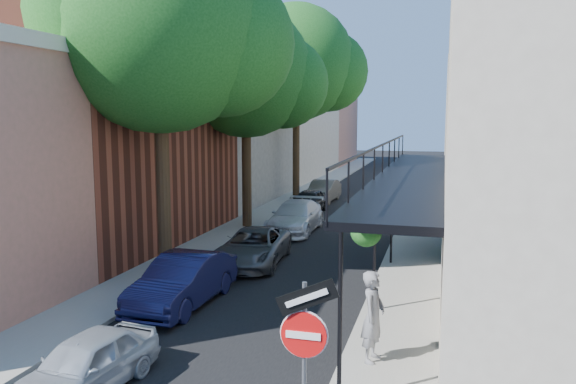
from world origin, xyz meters
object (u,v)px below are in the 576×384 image
Objects in this scene: oak_far at (305,65)px; parked_car_f at (323,191)px; parked_car_c at (253,247)px; parked_car_d at (295,217)px; parked_car_a at (85,365)px; oak_mid at (255,75)px; parked_car_e at (309,202)px; pedestrian at (373,316)px; sign_post at (304,342)px; parked_car_b at (183,281)px; oak_near at (175,30)px.

oak_far reaches higher than parked_car_f.
parked_car_d is at bearing 85.16° from parked_car_c.
oak_far is 26.23m from parked_car_a.
oak_far is at bearing 101.14° from parked_car_d.
parked_car_d is (0.00, 15.49, 0.13)m from parked_car_a.
oak_mid is 2.72× the size of parked_car_e.
pedestrian reaches higher than parked_car_f.
sign_post reaches higher than parked_car_d.
sign_post reaches higher than parked_car_a.
parked_car_a is 1.72× the size of pedestrian.
parked_car_b is 1.06× the size of parked_car_f.
parked_car_e reaches higher than parked_car_a.
parked_car_c is 5.81m from parked_car_d.
sign_post is at bearing -54.91° from oak_near.
parked_car_b is (1.59, -10.95, -6.36)m from oak_mid.
oak_mid is 2.54× the size of parked_car_f.
parked_car_d is at bearing 97.07° from parked_car_a.
parked_car_d is (0.43, 10.48, -0.01)m from parked_car_b.
oak_mid is at bearing 90.37° from oak_near.
sign_post is at bearing -72.28° from parked_car_c.
parked_car_b is 0.90× the size of parked_car_d.
sign_post is 0.25× the size of oak_far.
parked_car_b is at bearing -85.64° from oak_far.
parked_car_f is (-5.21, 25.90, -1.37)m from sign_post.
parked_car_a is 0.88× the size of parked_car_e.
sign_post is 0.67× the size of parked_car_c.
parked_car_c is 1.19× the size of parked_car_e.
parked_car_b is 19.59m from parked_car_f.
parked_car_c is at bearing 86.54° from parked_car_b.
parked_car_f is at bearing 25.19° from pedestrian.
oak_mid is at bearing 166.40° from parked_car_d.
parked_car_a is at bearing -88.31° from parked_car_e.
parked_car_f is (1.36, 8.64, -6.39)m from oak_mid.
pedestrian reaches higher than parked_car_b.
oak_near reaches higher than parked_car_b.
parked_car_d is at bearing 32.08° from pedestrian.
oak_far is 2.51× the size of parked_car_d.
parked_car_a is 20.43m from parked_car_e.
oak_near reaches higher than parked_car_f.
parked_car_c is at bearing -85.20° from parked_car_f.
oak_near is at bearing -96.34° from parked_car_e.
oak_mid is 0.86× the size of oak_far.
oak_near is 11.01m from parked_car_a.
oak_near reaches higher than parked_car_d.
sign_post reaches higher than pedestrian.
parked_car_b is 2.22× the size of pedestrian.
parked_car_c is at bearing -72.19° from oak_mid.
parked_car_a is at bearing -94.84° from parked_car_c.
oak_far reaches higher than parked_car_d.
sign_post is 4.96m from parked_car_a.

